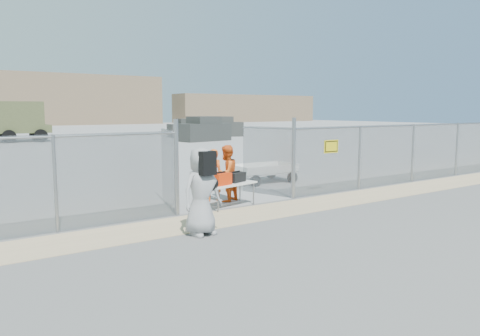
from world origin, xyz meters
TOP-DOWN VIEW (x-y plane):
  - ground at (0.00, 0.00)m, footprint 160.00×160.00m
  - tarmac_inside at (0.00, 42.00)m, footprint 160.00×80.00m
  - dirt_strip at (0.00, 1.00)m, footprint 44.00×1.60m
  - distant_hills at (5.00, 78.00)m, footprint 140.00×6.00m
  - chain_link_fence at (0.00, 2.00)m, footprint 40.00×0.20m
  - folding_table at (-0.31, 2.07)m, footprint 1.72×0.99m
  - orange_bag at (-0.67, 1.96)m, footprint 0.59×0.46m
  - black_duffel at (-0.03, 2.16)m, footprint 0.64×0.50m
  - security_worker_left at (-0.27, 3.02)m, footprint 0.66×0.52m
  - security_worker_right at (0.06, 2.79)m, footprint 1.00×0.90m
  - visitor at (-2.44, -0.02)m, footprint 1.00×0.71m
  - utility_trailer at (3.24, 5.09)m, footprint 3.13×1.70m
  - military_truck at (-1.29, 34.74)m, footprint 7.31×3.07m
  - parked_vehicle_near at (13.31, 26.63)m, footprint 4.90×2.79m
  - parked_vehicle_mid at (14.95, 32.43)m, footprint 4.19×2.40m
  - parked_vehicle_far at (18.32, 31.77)m, footprint 4.80×3.34m

SIDE VIEW (x-z plane):
  - ground at x=0.00m, z-range 0.00..0.00m
  - tarmac_inside at x=0.00m, z-range 0.00..0.01m
  - dirt_strip at x=0.00m, z-range 0.00..0.01m
  - folding_table at x=-0.31m, z-range 0.00..0.68m
  - utility_trailer at x=3.24m, z-range 0.00..0.75m
  - security_worker_left at x=-0.27m, z-range 0.00..1.58m
  - black_duffel at x=-0.03m, z-range 0.68..0.96m
  - orange_bag at x=-0.67m, z-range 0.68..1.01m
  - security_worker_right at x=0.06m, z-range 0.00..1.70m
  - parked_vehicle_mid at x=14.95m, z-range 0.00..1.79m
  - visitor at x=-2.44m, z-range 0.00..1.93m
  - parked_vehicle_far at x=18.32m, z-range 0.00..1.99m
  - parked_vehicle_near at x=13.31m, z-range 0.00..2.10m
  - chain_link_fence at x=0.00m, z-range 0.00..2.20m
  - military_truck at x=-1.29m, z-range 0.00..3.42m
  - distant_hills at x=5.00m, z-range 0.00..9.00m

